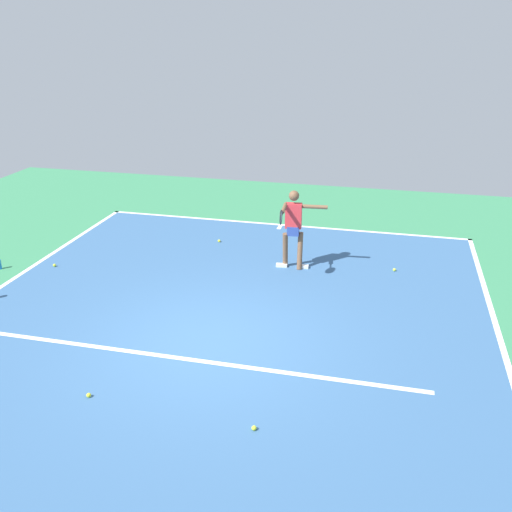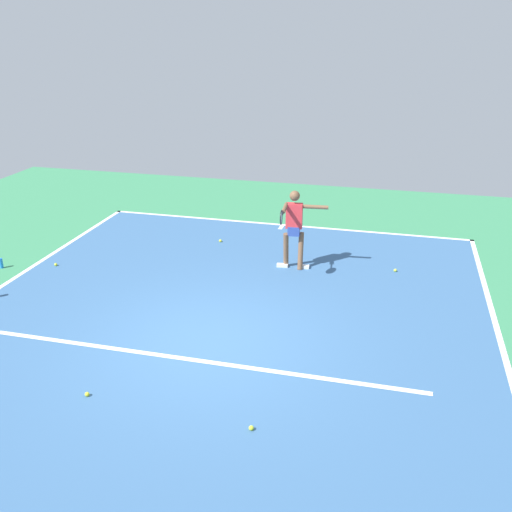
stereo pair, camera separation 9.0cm
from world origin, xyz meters
name	(u,v)px [view 2 (the right image)]	position (x,y,z in m)	size (l,w,h in m)	color
ground_plane	(208,342)	(0.00, 0.00, 0.00)	(20.53, 20.53, 0.00)	#388456
court_surface	(208,341)	(0.00, 0.00, 0.00)	(9.50, 12.28, 0.00)	#38608E
court_line_baseline_near	(283,225)	(0.00, -6.09, 0.00)	(9.50, 0.10, 0.01)	white
court_line_sideline_left	(512,382)	(-4.70, 0.00, 0.00)	(0.10, 12.28, 0.01)	white
court_line_service	(196,360)	(0.00, 0.58, 0.00)	(7.12, 0.10, 0.01)	white
court_line_centre_mark	(281,227)	(0.00, -5.89, 0.00)	(0.10, 0.30, 0.01)	white
tennis_player	(294,225)	(-0.79, -3.35, 0.99)	(1.05, 1.19, 1.72)	brown
tennis_ball_far_corner	(395,270)	(-2.93, -3.70, 0.03)	(0.07, 0.07, 0.07)	#C6E53D
tennis_ball_near_service_line	(251,428)	(-1.26, 1.96, 0.03)	(0.07, 0.07, 0.07)	#CCE033
tennis_ball_by_baseline	(56,265)	(4.23, -2.21, 0.03)	(0.07, 0.07, 0.07)	#CCE033
tennis_ball_centre_court	(220,241)	(1.20, -4.48, 0.03)	(0.07, 0.07, 0.07)	yellow
tennis_ball_near_player	(87,394)	(1.17, 1.83, 0.03)	(0.07, 0.07, 0.07)	yellow
water_bottle	(1,263)	(5.29, -1.82, 0.11)	(0.07, 0.07, 0.22)	blue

